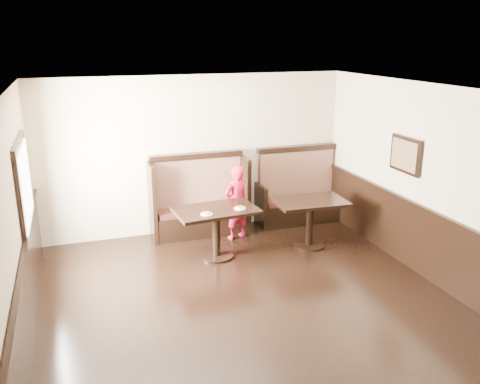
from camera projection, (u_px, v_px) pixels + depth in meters
name	position (u px, v px, depth m)	size (l,w,h in m)	color
ground	(266.00, 326.00, 6.26)	(7.00, 7.00, 0.00)	black
room_shell	(236.00, 270.00, 6.22)	(7.00, 7.00, 7.00)	beige
booth_main	(199.00, 205.00, 9.09)	(1.75, 0.72, 1.45)	black
booth_neighbor	(298.00, 197.00, 9.70)	(1.65, 0.72, 1.45)	black
table_main	(216.00, 220.00, 8.04)	(1.35, 0.91, 0.82)	black
table_neighbor	(310.00, 212.00, 8.48)	(1.21, 0.82, 0.81)	black
child	(236.00, 202.00, 8.81)	(0.48, 0.32, 1.32)	red
pizza_plate_left	(207.00, 214.00, 7.74)	(0.19, 0.19, 0.03)	white
pizza_plate_right	(240.00, 208.00, 8.00)	(0.19, 0.19, 0.03)	white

